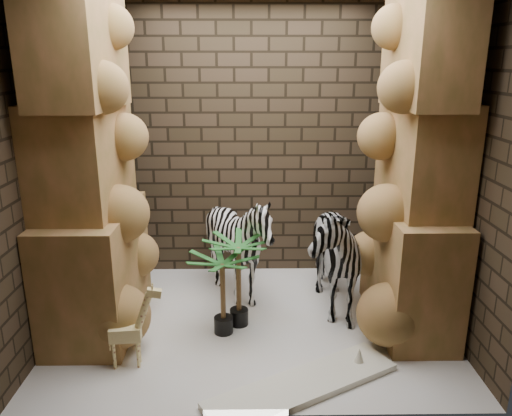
{
  "coord_description": "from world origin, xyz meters",
  "views": [
    {
      "loc": [
        -0.02,
        -4.09,
        2.34
      ],
      "look_at": [
        0.03,
        0.15,
        1.07
      ],
      "focal_mm": 34.65,
      "sensor_mm": 36.0,
      "label": 1
    }
  ],
  "objects_px": {
    "palm_back": "(223,294)",
    "giraffe_toy": "(125,325)",
    "zebra_left": "(239,251)",
    "palm_front": "(239,282)",
    "zebra_right": "(325,242)",
    "surfboard": "(303,385)"
  },
  "relations": [
    {
      "from": "zebra_left",
      "to": "palm_front",
      "type": "relative_size",
      "value": 1.35
    },
    {
      "from": "palm_front",
      "to": "palm_back",
      "type": "bearing_deg",
      "value": -134.0
    },
    {
      "from": "zebra_right",
      "to": "zebra_left",
      "type": "bearing_deg",
      "value": 161.29
    },
    {
      "from": "zebra_right",
      "to": "palm_front",
      "type": "xyz_separation_m",
      "value": [
        -0.82,
        -0.33,
        -0.25
      ]
    },
    {
      "from": "zebra_left",
      "to": "surfboard",
      "type": "distance_m",
      "value": 1.62
    },
    {
      "from": "zebra_left",
      "to": "palm_back",
      "type": "bearing_deg",
      "value": -85.94
    },
    {
      "from": "palm_back",
      "to": "giraffe_toy",
      "type": "bearing_deg",
      "value": -146.49
    },
    {
      "from": "zebra_right",
      "to": "giraffe_toy",
      "type": "distance_m",
      "value": 1.98
    },
    {
      "from": "giraffe_toy",
      "to": "palm_front",
      "type": "bearing_deg",
      "value": 30.45
    },
    {
      "from": "surfboard",
      "to": "palm_front",
      "type": "bearing_deg",
      "value": 88.28
    },
    {
      "from": "giraffe_toy",
      "to": "palm_front",
      "type": "distance_m",
      "value": 1.09
    },
    {
      "from": "giraffe_toy",
      "to": "palm_front",
      "type": "xyz_separation_m",
      "value": [
        0.88,
        0.63,
        0.07
      ]
    },
    {
      "from": "palm_front",
      "to": "surfboard",
      "type": "xyz_separation_m",
      "value": [
        0.49,
        -0.94,
        -0.4
      ]
    },
    {
      "from": "zebra_right",
      "to": "surfboard",
      "type": "relative_size",
      "value": 0.89
    },
    {
      "from": "zebra_right",
      "to": "palm_back",
      "type": "bearing_deg",
      "value": -159.9
    },
    {
      "from": "giraffe_toy",
      "to": "palm_back",
      "type": "bearing_deg",
      "value": 28.21
    },
    {
      "from": "zebra_left",
      "to": "palm_back",
      "type": "height_order",
      "value": "zebra_left"
    },
    {
      "from": "zebra_right",
      "to": "zebra_left",
      "type": "relative_size",
      "value": 1.18
    },
    {
      "from": "palm_front",
      "to": "surfboard",
      "type": "bearing_deg",
      "value": -62.33
    },
    {
      "from": "zebra_right",
      "to": "giraffe_toy",
      "type": "xyz_separation_m",
      "value": [
        -1.7,
        -0.96,
        -0.33
      ]
    },
    {
      "from": "zebra_right",
      "to": "zebra_left",
      "type": "height_order",
      "value": "zebra_right"
    },
    {
      "from": "zebra_right",
      "to": "palm_back",
      "type": "xyz_separation_m",
      "value": [
        -0.95,
        -0.47,
        -0.3
      ]
    }
  ]
}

